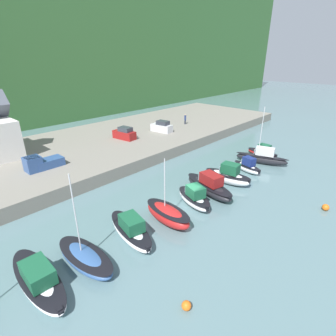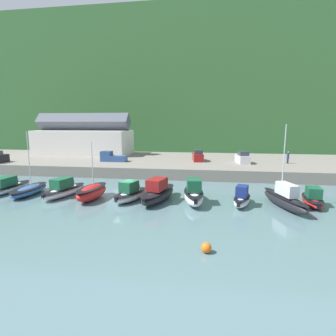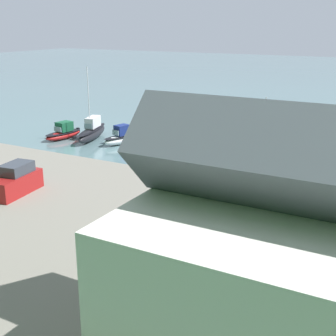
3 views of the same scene
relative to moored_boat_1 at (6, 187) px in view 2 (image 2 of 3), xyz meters
The scene contains 19 objects.
ground_plane 15.95m from the moored_boat_1, ahead, with size 320.00×320.00×0.00m, color slate.
hillside_backdrop 77.00m from the moored_boat_1, 77.64° to the left, with size 240.00×53.57×41.33m.
quay_promenade 27.39m from the moored_boat_1, 54.47° to the left, with size 95.89×24.21×1.77m.
harbor_clubhouse 27.72m from the moored_boat_1, 95.12° to the left, with size 21.26×9.32×9.30m.
moored_boat_1 is the anchor object (origin of this frame).
moored_boat_2 3.53m from the moored_boat_1, ahead, with size 2.68×6.65×7.80m.
moored_boat_3 8.17m from the moored_boat_1, ahead, with size 3.67×7.21×2.26m.
moored_boat_4 12.24m from the moored_boat_1, ahead, with size 2.75×5.95×6.72m.
moored_boat_5 16.76m from the moored_boat_1, ahead, with size 3.85×5.89×2.32m.
moored_boat_6 19.95m from the moored_boat_1, ahead, with size 4.01×7.89×2.68m.
moored_boat_7 23.98m from the moored_boat_1, ahead, with size 2.83×6.41×2.78m.
moored_boat_8 29.18m from the moored_boat_1, ahead, with size 2.80×4.91×2.22m.
moored_boat_9 33.47m from the moored_boat_1, ahead, with size 3.62×7.87×8.70m.
moored_boat_10 36.74m from the moored_boat_1, ahead, with size 2.48×5.46×2.03m.
parked_car_0 36.73m from the moored_boat_1, 30.25° to the left, with size 2.32×4.39×2.16m.
parked_car_1 31.03m from the moored_boat_1, 40.09° to the left, with size 2.35×4.40×2.16m.
pickup_truck_0 18.94m from the moored_boat_1, 65.56° to the left, with size 4.74×2.03×1.90m.
person_on_quay 43.93m from the moored_boat_1, 25.78° to the left, with size 0.40×0.40×2.14m.
mooring_buoy_0 28.22m from the moored_boat_1, 25.87° to the right, with size 0.72×0.72×0.72m.
Camera 2 is at (9.29, -28.66, 8.76)m, focal length 28.00 mm.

